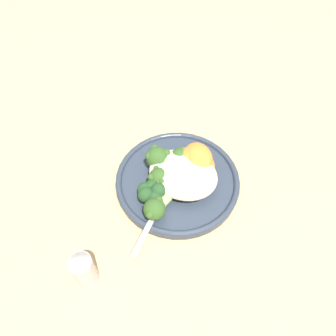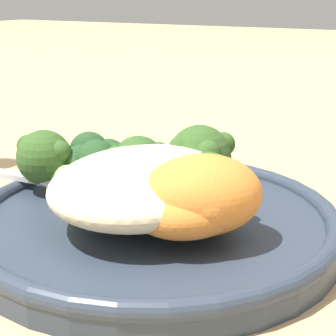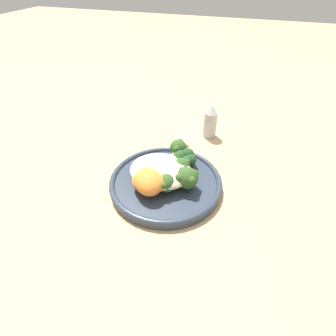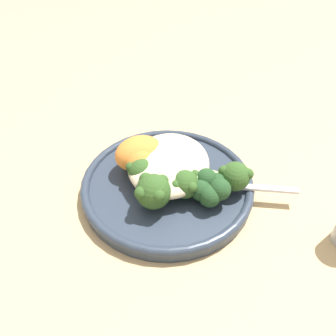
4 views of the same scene
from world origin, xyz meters
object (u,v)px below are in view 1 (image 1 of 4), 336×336
Objects in this scene: kale_tuft at (151,192)px; spoon at (155,214)px; broccoli_stalk_1 at (160,160)px; broccoli_stalk_2 at (164,178)px; broccoli_stalk_0 at (180,160)px; sweet_potato_chunk_1 at (198,163)px; sweet_potato_chunk_2 at (198,158)px; plate at (177,181)px; sweet_potato_chunk_0 at (196,158)px; quinoa_mound at (184,173)px; broccoli_stalk_3 at (160,203)px; salt_shaker at (83,268)px.

spoon is (-0.02, 0.03, -0.01)m from kale_tuft.
broccoli_stalk_1 is 1.24× the size of broccoli_stalk_2.
broccoli_stalk_0 reaches higher than sweet_potato_chunk_1.
sweet_potato_chunk_1 is 0.01m from sweet_potato_chunk_2.
plate is 0.06m from sweet_potato_chunk_0.
quinoa_mound reaches higher than spoon.
kale_tuft is at bearing -109.22° from broccoli_stalk_3.
broccoli_stalk_0 is at bearing 31.49° from sweet_potato_chunk_0.
sweet_potato_chunk_0 is (-0.01, -0.04, 0.00)m from quinoa_mound.
quinoa_mound reaches higher than plate.
kale_tuft is at bearing -97.59° from salt_shaker.
broccoli_stalk_3 is at bearing 155.55° from broccoli_stalk_0.
kale_tuft is at bearing -145.73° from spoon.
broccoli_stalk_1 is at bearing -91.05° from salt_shaker.
sweet_potato_chunk_0 reaches higher than quinoa_mound.
kale_tuft is (0.03, -0.01, -0.00)m from broccoli_stalk_3.
broccoli_stalk_3 is at bearing 83.16° from sweet_potato_chunk_0.
sweet_potato_chunk_1 is at bearing 126.63° from sweet_potato_chunk_2.
quinoa_mound reaches higher than kale_tuft.
sweet_potato_chunk_1 is (-0.01, 0.01, -0.00)m from sweet_potato_chunk_0.
broccoli_stalk_0 is 0.26m from salt_shaker.
broccoli_stalk_3 is at bearing 83.53° from quinoa_mound.
sweet_potato_chunk_0 is 0.11m from kale_tuft.
sweet_potato_chunk_1 is 1.02× the size of sweet_potato_chunk_2.
plate is 2.02× the size of spoon.
broccoli_stalk_2 is (-0.02, 0.03, -0.00)m from broccoli_stalk_1.
broccoli_stalk_2 is 0.67× the size of spoon.
broccoli_stalk_1 is at bearing -78.79° from broccoli_stalk_2.
sweet_potato_chunk_0 is at bearing -111.29° from kale_tuft.
quinoa_mound and broccoli_stalk_0 have the same top height.
sweet_potato_chunk_2 reaches higher than plate.
broccoli_stalk_1 is 0.07m from kale_tuft.
plate is 0.23m from salt_shaker.
sweet_potato_chunk_2 is at bearing -113.32° from kale_tuft.
sweet_potato_chunk_1 is at bearing 177.19° from broccoli_stalk_3.
plate is at bearing 65.75° from sweet_potato_chunk_2.
quinoa_mound is at bearing -172.86° from broccoli_stalk_0.
broccoli_stalk_0 is 0.12m from spoon.
broccoli_stalk_0 is at bearing 27.84° from sweet_potato_chunk_2.
sweet_potato_chunk_0 is 0.55× the size of spoon.
salt_shaker reaches higher than sweet_potato_chunk_2.
kale_tuft is (-0.02, 0.07, -0.00)m from broccoli_stalk_1.
sweet_potato_chunk_0 reaches higher than broccoli_stalk_2.
sweet_potato_chunk_1 is (-0.03, -0.01, -0.00)m from broccoli_stalk_0.
spoon is at bearing 153.59° from broccoli_stalk_0.
sweet_potato_chunk_2 reaches higher than broccoli_stalk_1.
sweet_potato_chunk_0 is at bearing -102.96° from salt_shaker.
quinoa_mound is 1.84× the size of sweet_potato_chunk_1.
sweet_potato_chunk_0 is at bearing -144.93° from broccoli_stalk_2.
broccoli_stalk_3 is (0.01, 0.08, -0.00)m from quinoa_mound.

